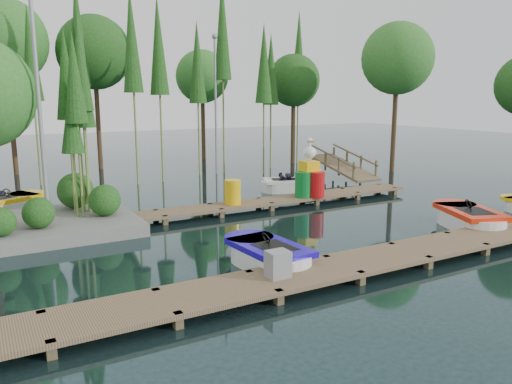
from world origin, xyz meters
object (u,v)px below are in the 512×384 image
boat_blue (268,257)px  boat_red (469,219)px  boat_yellow_far (5,205)px  island (8,129)px  drum_cluster (310,179)px  yellow_barrel (233,192)px  utility_cabinet (278,264)px

boat_blue → boat_red: bearing=-4.4°
boat_yellow_far → boat_red: bearing=-44.6°
island → boat_yellow_far: (-0.18, 3.03, -2.88)m
boat_red → drum_cluster: size_ratio=1.46×
island → yellow_barrel: island is taller
drum_cluster → yellow_barrel: bearing=177.2°
utility_cabinet → drum_cluster: bearing=50.0°
boat_yellow_far → drum_cluster: size_ratio=1.40×
boat_blue → yellow_barrel: 5.97m
drum_cluster → boat_blue: bearing=-133.3°
boat_blue → boat_red: size_ratio=0.88×
boat_yellow_far → utility_cabinet: bearing=-74.3°
yellow_barrel → drum_cluster: size_ratio=0.39×
boat_blue → yellow_barrel: size_ratio=3.28×
boat_red → boat_yellow_far: (-12.64, 9.48, 0.01)m
yellow_barrel → drum_cluster: bearing=-2.8°
island → boat_blue: bearing=-51.7°
boat_red → drum_cluster: bearing=133.5°
boat_red → boat_yellow_far: 15.80m
utility_cabinet → drum_cluster: drum_cluster is taller
boat_yellow_far → utility_cabinet: size_ratio=5.40×
island → boat_red: bearing=-27.4°
yellow_barrel → island: bearing=173.5°
utility_cabinet → island: bearing=120.1°
island → boat_blue: island is taller
boat_blue → drum_cluster: 7.57m
drum_cluster → boat_red: bearing=-68.1°
boat_blue → utility_cabinet: utility_cabinet is taller
boat_blue → boat_red: 7.38m
boat_blue → island: bearing=124.1°
boat_red → utility_cabinet: boat_red is taller
island → utility_cabinet: size_ratio=11.59×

